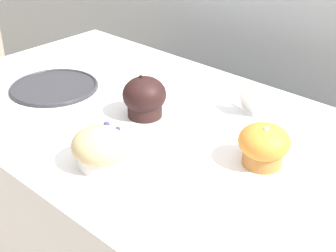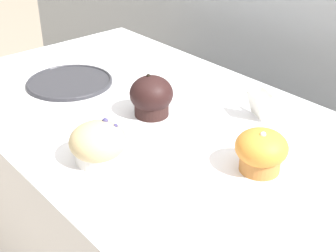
{
  "view_description": "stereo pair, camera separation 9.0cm",
  "coord_description": "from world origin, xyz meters",
  "px_view_note": "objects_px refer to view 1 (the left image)",
  "views": [
    {
      "loc": [
        0.71,
        -0.64,
        1.37
      ],
      "look_at": [
        0.18,
        -0.06,
        0.93
      ],
      "focal_mm": 50.0,
      "sensor_mm": 36.0,
      "label": 1
    },
    {
      "loc": [
        0.77,
        -0.57,
        1.37
      ],
      "look_at": [
        0.18,
        -0.06,
        0.93
      ],
      "focal_mm": 50.0,
      "sensor_mm": 36.0,
      "label": 2
    }
  ],
  "objects_px": {
    "muffin_front_center": "(101,148)",
    "muffin_back_right": "(144,98)",
    "muffin_back_left": "(264,145)",
    "serving_plate": "(54,87)"
  },
  "relations": [
    {
      "from": "muffin_front_center",
      "to": "serving_plate",
      "type": "xyz_separation_m",
      "value": [
        -0.34,
        0.14,
        -0.03
      ]
    },
    {
      "from": "muffin_front_center",
      "to": "muffin_back_right",
      "type": "xyz_separation_m",
      "value": [
        -0.08,
        0.19,
        0.01
      ]
    },
    {
      "from": "muffin_back_left",
      "to": "serving_plate",
      "type": "distance_m",
      "value": 0.56
    },
    {
      "from": "muffin_back_right",
      "to": "muffin_back_left",
      "type": "bearing_deg",
      "value": 2.63
    },
    {
      "from": "muffin_back_left",
      "to": "muffin_back_right",
      "type": "bearing_deg",
      "value": -177.37
    },
    {
      "from": "muffin_back_right",
      "to": "serving_plate",
      "type": "bearing_deg",
      "value": -169.4
    },
    {
      "from": "muffin_back_right",
      "to": "serving_plate",
      "type": "height_order",
      "value": "muffin_back_right"
    },
    {
      "from": "serving_plate",
      "to": "muffin_back_left",
      "type": "bearing_deg",
      "value": 6.45
    },
    {
      "from": "muffin_front_center",
      "to": "muffin_back_left",
      "type": "xyz_separation_m",
      "value": [
        0.22,
        0.2,
        0.01
      ]
    },
    {
      "from": "muffin_front_center",
      "to": "muffin_back_left",
      "type": "bearing_deg",
      "value": 42.86
    }
  ]
}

